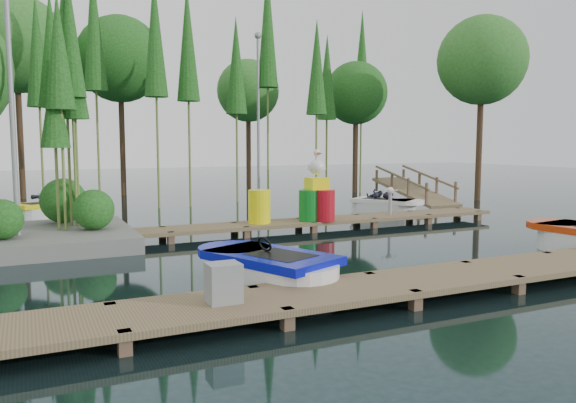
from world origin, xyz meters
name	(u,v)px	position (x,y,z in m)	size (l,w,h in m)	color
ground_plane	(278,251)	(0.00, 0.00, 0.00)	(90.00, 90.00, 0.00)	#1B3032
near_dock	(391,285)	(0.00, -4.50, 0.23)	(18.00, 1.50, 0.50)	brown
far_dock	(274,225)	(1.00, 2.50, 0.23)	(15.00, 1.20, 0.50)	brown
tree_screen	(114,47)	(-2.04, 10.60, 6.12)	(34.42, 18.53, 10.31)	#402B1B
lamp_island	(10,66)	(-5.50, 2.50, 4.26)	(0.30, 0.30, 7.25)	gray
lamp_rear	(258,103)	(4.00, 11.00, 4.26)	(0.30, 0.30, 7.25)	gray
ramp	(415,191)	(9.00, 6.50, 0.59)	(1.50, 3.94, 1.49)	brown
boat_blue	(269,271)	(-1.50, -2.97, 0.29)	(2.36, 3.21, 0.99)	white
boat_yellow_far	(46,210)	(-4.72, 8.49, 0.27)	(2.82, 2.26, 1.29)	white
boat_white_far	(385,207)	(6.19, 4.56, 0.28)	(2.46, 2.85, 1.25)	white
utility_cabinet	(224,283)	(-2.84, -4.50, 0.58)	(0.46, 0.39, 0.56)	gray
yellow_barrel	(259,207)	(0.56, 2.50, 0.77)	(0.62, 0.62, 0.93)	#FFF20D
drum_cluster	(318,199)	(2.33, 2.35, 0.90)	(1.19, 1.09, 2.04)	#0C701D
seagull_post	(390,196)	(4.95, 2.50, 0.88)	(0.54, 0.29, 0.86)	gray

